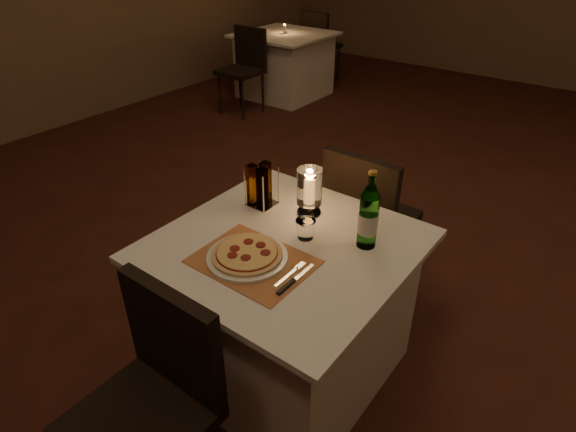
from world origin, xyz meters
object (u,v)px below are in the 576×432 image
Objects in this scene: chair_near at (156,387)px; plate at (247,257)px; chair_far at (366,211)px; pizza at (247,254)px; tumbler at (305,229)px; hurricane_candle at (309,188)px; water_bottle at (368,217)px; neighbor_table_left at (285,65)px; main_table at (285,309)px.

plate is (-0.05, 0.53, 0.20)m from chair_near.
pizza is (-0.05, -0.89, 0.22)m from chair_far.
chair_near is 0.83m from tumbler.
hurricane_candle reaches higher than chair_near.
water_bottle reaches higher than neighbor_table_left.
chair_far is (0.00, 1.43, 0.00)m from chair_near.
chair_far is 0.68m from tumbler.
water_bottle is at bearing -11.47° from hurricane_candle.
pizza is (-0.05, 0.53, 0.22)m from chair_near.
chair_far is (-0.00, 0.71, 0.18)m from main_table.
chair_far is 3.21× the size of pizza.
pizza reaches higher than main_table.
main_table is at bearing -77.21° from hurricane_candle.
hurricane_candle is at bearing -97.14° from chair_far.
neighbor_table_left is (-2.57, 3.61, -0.38)m from plate.
plate is 0.28m from tumbler.
water_bottle is 4.38m from neighbor_table_left.
hurricane_candle is at bearing 91.00° from pizza.
hurricane_candle is 4.11m from neighbor_table_left.
main_table is 0.74m from chair_far.
hurricane_candle is at bearing 120.79° from tumbler.
chair_near is 1.43m from chair_far.
chair_near is 0.58m from pizza.
main_table is 1.00× the size of neighbor_table_left.
hurricane_candle is 0.22× the size of neighbor_table_left.
chair_far is 3.78m from neighbor_table_left.
pizza is at bearing -54.48° from neighbor_table_left.
water_bottle is at bearing 48.49° from pizza.
chair_near is 1.00× the size of chair_far.
water_bottle reaches higher than plate.
chair_near is 1.02m from hurricane_candle.
plate is 1.46× the size of hurricane_candle.
chair_near is at bearing -84.65° from pizza.
chair_near is at bearing -93.29° from tumbler.
chair_far is at bearing 90.00° from main_table.
hurricane_candle reaches higher than chair_far.
tumbler is 0.22m from hurricane_candle.
main_table is at bearing 74.45° from pizza.
tumbler is at bearing -85.88° from chair_far.
chair_near is at bearing -90.00° from main_table.
water_bottle is 0.34× the size of neighbor_table_left.
water_bottle reaches higher than main_table.
hurricane_candle reaches higher than tumbler.
chair_far is 0.90× the size of neighbor_table_left.
main_table is at bearing -52.55° from neighbor_table_left.
tumbler is (0.05, -0.63, 0.23)m from chair_far.
water_bottle is (0.27, 0.90, 0.33)m from chair_near.
plate is at bearing -131.49° from water_bottle.
main_table is 3.12× the size of plate.
neighbor_table_left is (-2.57, 3.17, -0.49)m from hurricane_candle.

